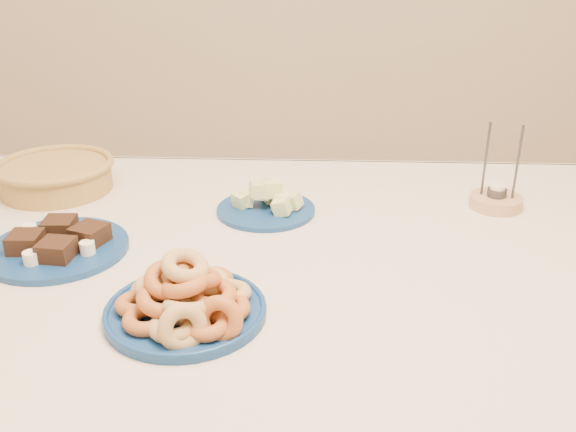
# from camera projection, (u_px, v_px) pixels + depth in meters

# --- Properties ---
(dining_table) EXTENTS (1.71, 1.11, 0.75)m
(dining_table) POSITION_uv_depth(u_px,v_px,m) (289.00, 297.00, 1.32)
(dining_table) COLOR brown
(dining_table) RESTS_ON ground
(donut_platter) EXTENTS (0.34, 0.34, 0.12)m
(donut_platter) POSITION_uv_depth(u_px,v_px,m) (186.00, 300.00, 1.05)
(donut_platter) COLOR navy
(donut_platter) RESTS_ON dining_table
(melon_plate) EXTENTS (0.29, 0.29, 0.08)m
(melon_plate) POSITION_uv_depth(u_px,v_px,m) (267.00, 203.00, 1.45)
(melon_plate) COLOR navy
(melon_plate) RESTS_ON dining_table
(brownie_plate) EXTENTS (0.34, 0.34, 0.05)m
(brownie_plate) POSITION_uv_depth(u_px,v_px,m) (57.00, 245.00, 1.27)
(brownie_plate) COLOR navy
(brownie_plate) RESTS_ON dining_table
(wicker_basket) EXTENTS (0.34, 0.34, 0.07)m
(wicker_basket) POSITION_uv_depth(u_px,v_px,m) (56.00, 175.00, 1.56)
(wicker_basket) COLOR olive
(wicker_basket) RESTS_ON dining_table
(candle_holder) EXTENTS (0.15, 0.15, 0.20)m
(candle_holder) POSITION_uv_depth(u_px,v_px,m) (496.00, 200.00, 1.47)
(candle_holder) COLOR tan
(candle_holder) RESTS_ON dining_table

